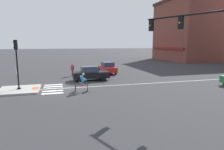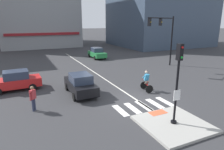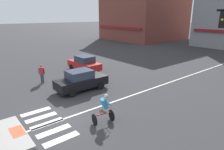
# 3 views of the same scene
# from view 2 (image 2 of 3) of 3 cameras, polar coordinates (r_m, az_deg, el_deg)

# --- Properties ---
(ground_plane) EXTENTS (300.00, 300.00, 0.00)m
(ground_plane) POSITION_cam_2_polar(r_m,az_deg,el_deg) (14.71, 7.06, -7.36)
(ground_plane) COLOR #333335
(traffic_island) EXTENTS (3.51, 3.50, 0.15)m
(traffic_island) POSITION_cam_2_polar(r_m,az_deg,el_deg) (11.90, 17.15, -13.25)
(traffic_island) COLOR #A3A099
(traffic_island) RESTS_ON ground
(tactile_pad_front) EXTENTS (1.10, 0.60, 0.01)m
(tactile_pad_front) POSITION_cam_2_polar(r_m,az_deg,el_deg) (12.81, 12.98, -10.44)
(tactile_pad_front) COLOR #DB5B38
(tactile_pad_front) RESTS_ON traffic_island
(signal_pole) EXTENTS (0.44, 0.38, 4.37)m
(signal_pole) POSITION_cam_2_polar(r_m,az_deg,el_deg) (10.91, 18.27, -0.60)
(signal_pole) COLOR black
(signal_pole) RESTS_ON traffic_island
(crosswalk_stripe_a) EXTENTS (0.44, 1.80, 0.01)m
(crosswalk_stripe_a) POSITION_cam_2_polar(r_m,az_deg,el_deg) (13.14, 2.43, -10.09)
(crosswalk_stripe_a) COLOR silver
(crosswalk_stripe_a) RESTS_ON ground
(crosswalk_stripe_b) EXTENTS (0.44, 1.80, 0.01)m
(crosswalk_stripe_b) POSITION_cam_2_polar(r_m,az_deg,el_deg) (13.54, 5.88, -9.36)
(crosswalk_stripe_b) COLOR silver
(crosswalk_stripe_b) RESTS_ON ground
(crosswalk_stripe_c) EXTENTS (0.44, 1.80, 0.01)m
(crosswalk_stripe_c) POSITION_cam_2_polar(r_m,az_deg,el_deg) (13.99, 9.10, -8.65)
(crosswalk_stripe_c) COLOR silver
(crosswalk_stripe_c) RESTS_ON ground
(crosswalk_stripe_d) EXTENTS (0.44, 1.80, 0.01)m
(crosswalk_stripe_d) POSITION_cam_2_polar(r_m,az_deg,el_deg) (14.48, 12.10, -7.96)
(crosswalk_stripe_d) COLOR silver
(crosswalk_stripe_d) RESTS_ON ground
(crosswalk_stripe_e) EXTENTS (0.44, 1.80, 0.01)m
(crosswalk_stripe_e) POSITION_cam_2_polar(r_m,az_deg,el_deg) (15.01, 14.90, -7.30)
(crosswalk_stripe_e) COLOR silver
(crosswalk_stripe_e) RESTS_ON ground
(lane_centre_line) EXTENTS (0.14, 28.00, 0.01)m
(lane_centre_line) POSITION_cam_2_polar(r_m,az_deg,el_deg) (23.40, -5.69, 1.21)
(lane_centre_line) COLOR silver
(lane_centre_line) RESTS_ON ground
(traffic_light_mast) EXTENTS (5.58, 2.64, 6.21)m
(traffic_light_mast) POSITION_cam_2_polar(r_m,az_deg,el_deg) (25.14, 14.95, 11.86)
(traffic_light_mast) COLOR black
(traffic_light_mast) RESTS_ON ground
(building_corner_right) EXTENTS (16.71, 22.51, 18.64)m
(building_corner_right) POSITION_cam_2_polar(r_m,az_deg,el_deg) (54.54, -20.84, 18.10)
(building_corner_right) COLOR gray
(building_corner_right) RESTS_ON ground
(building_far_block) EXTENTS (20.71, 18.36, 16.63)m
(building_far_block) POSITION_cam_2_polar(r_m,az_deg,el_deg) (50.74, 13.42, 17.80)
(building_far_block) COLOR #3D4C60
(building_far_block) RESTS_ON ground
(car_red_cross_left) EXTENTS (4.17, 1.97, 1.64)m
(car_red_cross_left) POSITION_cam_2_polar(r_m,az_deg,el_deg) (18.45, -25.96, -1.48)
(car_red_cross_left) COLOR red
(car_red_cross_left) RESTS_ON ground
(car_black_westbound_near) EXTENTS (1.85, 4.10, 1.64)m
(car_black_westbound_near) POSITION_cam_2_polar(r_m,az_deg,el_deg) (15.93, -9.01, -2.56)
(car_black_westbound_near) COLOR black
(car_black_westbound_near) RESTS_ON ground
(car_green_eastbound_distant) EXTENTS (1.86, 4.11, 1.64)m
(car_green_eastbound_distant) POSITION_cam_2_polar(r_m,az_deg,el_deg) (31.39, -4.34, 6.29)
(car_green_eastbound_distant) COLOR #237A3D
(car_green_eastbound_distant) RESTS_ON ground
(cyclist) EXTENTS (0.83, 1.19, 1.68)m
(cyclist) POSITION_cam_2_polar(r_m,az_deg,el_deg) (16.65, 9.84, -1.60)
(cyclist) COLOR black
(cyclist) RESTS_ON ground
(pedestrian_at_curb_left) EXTENTS (0.41, 0.42, 1.67)m
(pedestrian_at_curb_left) POSITION_cam_2_polar(r_m,az_deg,el_deg) (13.66, -21.69, -5.73)
(pedestrian_at_curb_left) COLOR #2D334C
(pedestrian_at_curb_left) RESTS_ON ground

